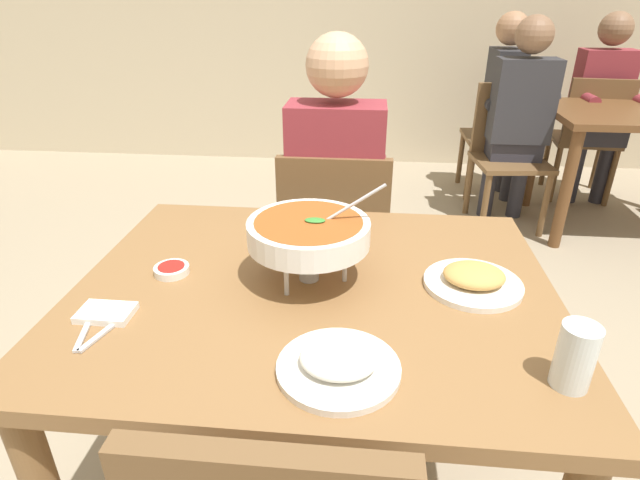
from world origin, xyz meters
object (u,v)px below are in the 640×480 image
Objects in this scene: dining_table_main at (314,322)px; patron_bg_left at (519,112)px; diner_main at (336,185)px; rice_plate at (339,363)px; patron_bg_middle at (601,99)px; chair_bg_right at (508,128)px; chair_diner_main at (335,243)px; sauce_dish at (172,269)px; chair_bg_left at (508,147)px; dining_table_far at (630,133)px; curry_bowl at (309,233)px; patron_bg_right at (507,97)px; appetizer_plate at (473,279)px; drink_glass at (574,359)px; chair_bg_middle at (589,133)px.

dining_table_main is 2.48m from patron_bg_left.
patron_bg_left is (1.06, 1.45, 0.00)m from diner_main.
rice_plate is (0.08, -0.31, 0.13)m from dining_table_main.
patron_bg_middle is at bearing 48.13° from diner_main.
diner_main is 2.33m from chair_bg_right.
chair_diner_main is 10.00× the size of sauce_dish.
rice_plate is 0.27× the size of chair_bg_left.
dining_table_far is at bearing -3.20° from patron_bg_left.
patron_bg_left is (1.07, 2.22, -0.16)m from curry_bowl.
patron_bg_right reaches higher than dining_table_main.
chair_bg_left reaches higher than sauce_dish.
rice_plate is (0.08, -1.11, 0.05)m from diner_main.
chair_bg_left is 0.88m from patron_bg_middle.
chair_diner_main is at bearing 88.79° from curry_bowl.
chair_diner_main is 1.11m from rice_plate.
dining_table_main is at bearing -115.23° from patron_bg_left.
diner_main is at bearing 94.19° from rice_plate.
curry_bowl is 0.37× the size of chair_bg_left.
rice_plate is 0.46m from appetizer_plate.
rice_plate is 0.27× the size of chair_bg_right.
rice_plate is at bearing -132.18° from appetizer_plate.
sauce_dish reaches higher than dining_table_main.
chair_bg_right is at bearing 78.25° from drink_glass.
curry_bowl is (-0.02, 0.03, 0.24)m from dining_table_main.
appetizer_plate reaches higher than sauce_dish.
chair_diner_main is 0.69× the size of patron_bg_middle.
patron_bg_left is at bearing 73.28° from appetizer_plate.
appetizer_plate is 3.03m from patron_bg_middle.
chair_bg_right is (-0.58, 0.60, -0.12)m from dining_table_far.
patron_bg_middle is (1.23, 3.04, -0.09)m from drink_glass.
chair_bg_right is at bearing 80.00° from patron_bg_left.
patron_bg_middle is at bearing 52.10° from sauce_dish.
chair_bg_middle is 0.83m from patron_bg_left.
patron_bg_middle is at bearing 33.27° from chair_bg_left.
sauce_dish is 3.40m from chair_bg_middle.
dining_table_far is (1.74, 1.45, 0.12)m from chair_diner_main.
rice_plate is at bearing -118.57° from patron_bg_middle.
curry_bowl is (-0.02, -0.77, 0.16)m from diner_main.
diner_main is at bearing 114.83° from drink_glass.
diner_main and patron_bg_right have the same top height.
rice_plate reaches higher than dining_table_far.
patron_bg_right reaches higher than chair_bg_middle.
sauce_dish is 3.44m from patron_bg_middle.
diner_main is 1.00× the size of patron_bg_right.
drink_glass is at bearing -112.06° from patron_bg_middle.
chair_bg_middle is (-0.04, 0.50, -0.12)m from dining_table_far.
chair_bg_left is 0.53m from patron_bg_right.
chair_bg_right is (0.65, 3.11, -0.32)m from drink_glass.
patron_bg_left is (1.43, 2.22, -0.04)m from sauce_dish.
dining_table_far is at bearing 58.28° from appetizer_plate.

